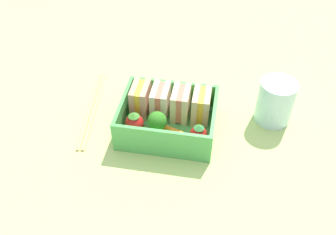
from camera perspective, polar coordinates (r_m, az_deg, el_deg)
ground_plane at (r=66.12cm, az=0.00°, el=-2.35°), size 120.00×120.00×2.00cm
bento_tray at (r=64.99cm, az=0.00°, el=-1.35°), size 15.97×13.08×1.20cm
bento_rim at (r=63.05cm, az=0.00°, el=0.48°), size 15.97×13.08×4.45cm
sandwich_left at (r=65.46cm, az=-4.21°, el=2.83°), size 2.90×5.07×5.46cm
sandwich_center_left at (r=64.83cm, az=-1.16°, el=2.49°), size 2.90×5.07×5.46cm
sandwich_center at (r=64.39cm, az=1.94°, el=2.13°), size 2.90×5.07×5.46cm
sandwich_center_right at (r=64.14cm, az=5.08°, el=1.77°), size 2.90×5.07×5.46cm
strawberry_left at (r=62.55cm, az=-5.14°, el=-0.80°), size 3.18×3.18×3.78cm
broccoli_floret at (r=61.28cm, az=-1.67°, el=-0.62°), size 3.18×3.18×4.33cm
carrot_stick_far_left at (r=62.35cm, az=1.45°, el=-2.32°), size 5.48×2.84×1.03cm
strawberry_far_left at (r=60.87cm, az=4.67°, el=-2.51°), size 2.86×2.86×3.46cm
chopstick_pair at (r=70.43cm, az=-11.46°, el=1.53°), size 4.15×21.09×0.70cm
drinking_glass at (r=67.38cm, az=16.03°, el=2.35°), size 6.33×6.33×7.86cm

